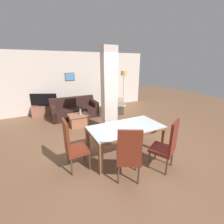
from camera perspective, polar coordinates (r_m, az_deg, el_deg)
The scene contains 15 objects.
ground_plane at distance 4.04m, azimuth 5.10°, elevation -15.19°, with size 18.00×18.00×0.00m, color brown.
back_wall at distance 7.51m, azimuth -12.94°, elevation 11.20°, with size 7.20×0.09×2.70m.
divider_pillar at distance 4.77m, azimuth -1.04°, elevation 7.76°, with size 0.46×0.29×2.70m.
dining_table at distance 3.74m, azimuth 5.36°, elevation -7.52°, with size 1.82×0.94×0.74m.
dining_chair_near_right at distance 3.41m, azimuth 20.24°, elevation -11.53°, with size 0.62×0.62×1.14m.
dining_chair_head_left at distance 3.31m, azimuth -14.76°, elevation -11.88°, with size 0.46×0.46×1.14m.
dining_chair_near_left at distance 2.93m, azimuth 6.42°, elevation -15.66°, with size 0.62×0.62×1.14m.
sofa at distance 6.56m, azimuth -14.09°, elevation 0.56°, with size 1.87×0.86×0.82m.
armchair at distance 6.95m, azimuth 0.50°, elevation 2.15°, with size 1.13×1.12×0.83m.
coffee_table at distance 5.64m, azimuth -12.51°, elevation -2.97°, with size 0.71×0.57×0.42m.
bottle at distance 5.56m, azimuth -11.99°, elevation -0.06°, with size 0.08×0.08×0.22m.
tv_stand at distance 7.24m, azimuth -24.07°, elevation 0.61°, with size 1.10×0.40×0.44m.
tv_screen at distance 7.12m, azimuth -24.56°, elevation 4.24°, with size 1.02×0.51×0.53m.
floor_lamp at distance 7.84m, azimuth 4.54°, elevation 13.28°, with size 0.33×0.33×1.83m.
standing_person at distance 5.85m, azimuth 0.20°, elevation 5.90°, with size 0.23×0.39×1.67m.
Camera 1 is at (-1.83, -2.83, 2.23)m, focal length 24.00 mm.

